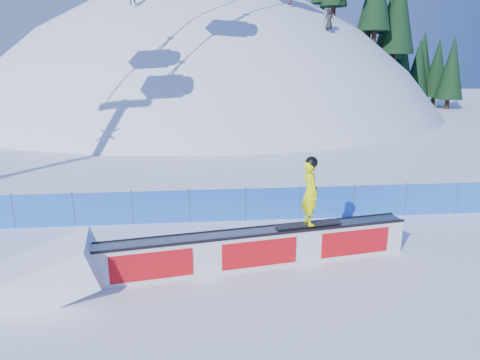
{
  "coord_description": "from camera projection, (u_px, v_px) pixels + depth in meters",
  "views": [
    {
      "loc": [
        -0.55,
        -9.98,
        5.54
      ],
      "look_at": [
        0.7,
        3.33,
        1.85
      ],
      "focal_mm": 32.0,
      "sensor_mm": 36.0,
      "label": 1
    }
  ],
  "objects": [
    {
      "name": "ground",
      "position": [
        225.0,
        283.0,
        11.1
      ],
      "size": [
        160.0,
        160.0,
        0.0
      ],
      "primitive_type": "plane",
      "color": "white",
      "rests_on": "ground"
    },
    {
      "name": "snow_hill",
      "position": [
        207.0,
        248.0,
        56.2
      ],
      "size": [
        64.0,
        64.0,
        64.0
      ],
      "color": "white",
      "rests_on": "ground"
    },
    {
      "name": "treeline",
      "position": [
        385.0,
        16.0,
        50.46
      ],
      "size": [
        21.04,
        12.99,
        20.1
      ],
      "color": "black",
      "rests_on": "ground"
    },
    {
      "name": "safety_fence",
      "position": [
        218.0,
        206.0,
        15.26
      ],
      "size": [
        22.05,
        0.05,
        1.3
      ],
      "color": "blue",
      "rests_on": "ground"
    },
    {
      "name": "rail_box",
      "position": [
        257.0,
        248.0,
        11.93
      ],
      "size": [
        8.9,
        2.08,
        1.07
      ],
      "rotation": [
        0.0,
        0.0,
        0.17
      ],
      "color": "silver",
      "rests_on": "ground"
    },
    {
      "name": "snow_ramp",
      "position": [
        43.0,
        292.0,
        10.69
      ],
      "size": [
        3.17,
        2.27,
        1.81
      ],
      "primitive_type": null,
      "rotation": [
        0.0,
        -0.31,
        0.17
      ],
      "color": "white",
      "rests_on": "ground"
    },
    {
      "name": "snowboarder",
      "position": [
        310.0,
        192.0,
        11.9
      ],
      "size": [
        1.94,
        0.74,
        2.0
      ],
      "rotation": [
        0.0,
        0.0,
        1.74
      ],
      "color": "black",
      "rests_on": "rail_box"
    }
  ]
}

